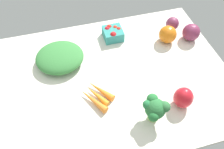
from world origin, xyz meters
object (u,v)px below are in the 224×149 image
object	(u,v)px
carrot_bunch	(97,95)
broccoli_head	(155,108)
heirloom_tomato_orange	(168,34)
berry_basket	(113,33)
leafy_greens_clump	(60,57)
red_onion_center	(172,24)
bell_pepper_red	(183,98)
red_onion_near_basket	(191,32)

from	to	relation	value
carrot_bunch	broccoli_head	bearing A→B (deg)	-38.50
heirloom_tomato_orange	berry_basket	xyz separation A→B (cm)	(-25.07, 9.43, -1.38)
leafy_greens_clump	berry_basket	world-z (taller)	leafy_greens_clump
carrot_bunch	broccoli_head	size ratio (longest dim) A/B	1.49
heirloom_tomato_orange	carrot_bunch	bearing A→B (deg)	-150.33
red_onion_center	bell_pepper_red	size ratio (longest dim) A/B	0.72
broccoli_head	heirloom_tomato_orange	xyz separation A→B (cm)	(22.48, 37.84, -3.06)
broccoli_head	leafy_greens_clump	bearing A→B (deg)	128.67
bell_pepper_red	carrot_bunch	world-z (taller)	bell_pepper_red
leafy_greens_clump	heirloom_tomato_orange	distance (cm)	52.59
heirloom_tomato_orange	red_onion_near_basket	bearing A→B (deg)	-7.50
heirloom_tomato_orange	berry_basket	bearing A→B (deg)	159.39
red_onion_center	leafy_greens_clump	bearing A→B (deg)	-172.16
carrot_bunch	heirloom_tomato_orange	bearing A→B (deg)	29.67
red_onion_center	broccoli_head	size ratio (longest dim) A/B	0.59
broccoli_head	heirloom_tomato_orange	bearing A→B (deg)	59.29
leafy_greens_clump	berry_basket	bearing A→B (deg)	19.34
leafy_greens_clump	broccoli_head	bearing A→B (deg)	-51.33
red_onion_center	leafy_greens_clump	size ratio (longest dim) A/B	0.31
leafy_greens_clump	berry_basket	distance (cm)	29.16
carrot_bunch	leafy_greens_clump	world-z (taller)	leafy_greens_clump
red_onion_center	berry_basket	distance (cm)	31.50
red_onion_center	carrot_bunch	xyz separation A→B (cm)	(-47.21, -31.14, -1.91)
heirloom_tomato_orange	berry_basket	size ratio (longest dim) A/B	0.92
bell_pepper_red	berry_basket	size ratio (longest dim) A/B	1.00
leafy_greens_clump	berry_basket	size ratio (longest dim) A/B	2.32
berry_basket	red_onion_center	bearing A→B (deg)	-2.80
berry_basket	carrot_bunch	bearing A→B (deg)	-115.72
heirloom_tomato_orange	red_onion_center	bearing A→B (deg)	50.98
red_onion_near_basket	broccoli_head	size ratio (longest dim) A/B	0.75
leafy_greens_clump	carrot_bunch	bearing A→B (deg)	-62.94
red_onion_near_basket	leafy_greens_clump	bearing A→B (deg)	178.82
berry_basket	leafy_greens_clump	bearing A→B (deg)	-160.66
red_onion_center	leafy_greens_clump	xyz separation A→B (cm)	(-58.97, -8.12, -0.02)
red_onion_center	bell_pepper_red	xyz separation A→B (cm)	(-15.59, -42.94, 1.30)
red_onion_near_basket	bell_pepper_red	bearing A→B (deg)	-122.12
bell_pepper_red	berry_basket	bearing A→B (deg)	109.64
red_onion_near_basket	leafy_greens_clump	world-z (taller)	red_onion_near_basket
broccoli_head	bell_pepper_red	bearing A→B (deg)	11.87
leafy_greens_clump	bell_pepper_red	bearing A→B (deg)	-38.75
bell_pepper_red	leafy_greens_clump	world-z (taller)	bell_pepper_red
red_onion_center	heirloom_tomato_orange	distance (cm)	10.20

